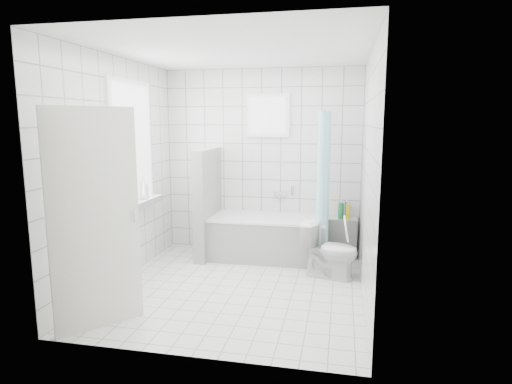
# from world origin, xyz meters

# --- Properties ---
(ground) EXTENTS (3.00, 3.00, 0.00)m
(ground) POSITION_xyz_m (0.00, 0.00, 0.00)
(ground) COLOR white
(ground) RESTS_ON ground
(ceiling) EXTENTS (3.00, 3.00, 0.00)m
(ceiling) POSITION_xyz_m (0.00, 0.00, 2.60)
(ceiling) COLOR white
(ceiling) RESTS_ON ground
(wall_back) EXTENTS (2.80, 0.02, 2.60)m
(wall_back) POSITION_xyz_m (0.00, 1.50, 1.30)
(wall_back) COLOR white
(wall_back) RESTS_ON ground
(wall_front) EXTENTS (2.80, 0.02, 2.60)m
(wall_front) POSITION_xyz_m (0.00, -1.50, 1.30)
(wall_front) COLOR white
(wall_front) RESTS_ON ground
(wall_left) EXTENTS (0.02, 3.00, 2.60)m
(wall_left) POSITION_xyz_m (-1.40, 0.00, 1.30)
(wall_left) COLOR white
(wall_left) RESTS_ON ground
(wall_right) EXTENTS (0.02, 3.00, 2.60)m
(wall_right) POSITION_xyz_m (1.40, 0.00, 1.30)
(wall_right) COLOR white
(wall_right) RESTS_ON ground
(window_left) EXTENTS (0.01, 0.90, 1.40)m
(window_left) POSITION_xyz_m (-1.35, 0.30, 1.60)
(window_left) COLOR white
(window_left) RESTS_ON wall_left
(window_back) EXTENTS (0.50, 0.01, 0.50)m
(window_back) POSITION_xyz_m (0.10, 1.46, 1.95)
(window_back) COLOR white
(window_back) RESTS_ON wall_back
(window_sill) EXTENTS (0.18, 1.02, 0.08)m
(window_sill) POSITION_xyz_m (-1.31, 0.30, 0.86)
(window_sill) COLOR white
(window_sill) RESTS_ON wall_left
(door) EXTENTS (0.55, 0.64, 2.00)m
(door) POSITION_xyz_m (-0.99, -1.17, 1.00)
(door) COLOR silver
(door) RESTS_ON ground
(bathtub) EXTENTS (1.58, 0.77, 0.58)m
(bathtub) POSITION_xyz_m (0.18, 1.12, 0.29)
(bathtub) COLOR white
(bathtub) RESTS_ON ground
(partition_wall) EXTENTS (0.15, 0.85, 1.50)m
(partition_wall) POSITION_xyz_m (-0.68, 1.07, 0.75)
(partition_wall) COLOR white
(partition_wall) RESTS_ON ground
(tiled_ledge) EXTENTS (0.40, 0.24, 0.55)m
(tiled_ledge) POSITION_xyz_m (1.17, 1.38, 0.28)
(tiled_ledge) COLOR white
(tiled_ledge) RESTS_ON ground
(toilet) EXTENTS (0.73, 0.53, 0.67)m
(toilet) POSITION_xyz_m (1.03, 0.55, 0.34)
(toilet) COLOR white
(toilet) RESTS_ON ground
(curtain_rod) EXTENTS (0.02, 0.80, 0.02)m
(curtain_rod) POSITION_xyz_m (0.91, 1.10, 2.00)
(curtain_rod) COLOR silver
(curtain_rod) RESTS_ON wall_back
(shower_curtain) EXTENTS (0.14, 0.48, 1.78)m
(shower_curtain) POSITION_xyz_m (0.91, 0.97, 1.10)
(shower_curtain) COLOR #4FE6EA
(shower_curtain) RESTS_ON curtain_rod
(tub_faucet) EXTENTS (0.18, 0.06, 0.06)m
(tub_faucet) POSITION_xyz_m (0.28, 1.46, 0.85)
(tub_faucet) COLOR silver
(tub_faucet) RESTS_ON wall_back
(sill_bottles) EXTENTS (0.15, 0.63, 0.28)m
(sill_bottles) POSITION_xyz_m (-1.30, 0.17, 1.03)
(sill_bottles) COLOR #2C96C8
(sill_bottles) RESTS_ON window_sill
(ledge_bottles) EXTENTS (0.16, 0.17, 0.23)m
(ledge_bottles) POSITION_xyz_m (1.19, 1.35, 0.66)
(ledge_bottles) COLOR yellow
(ledge_bottles) RESTS_ON tiled_ledge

